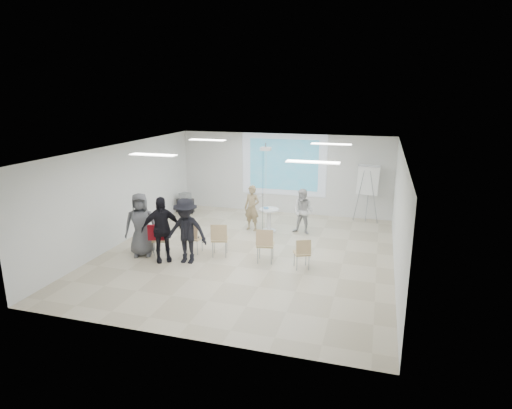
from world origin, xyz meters
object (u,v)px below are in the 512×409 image
(player_left, at_px, (252,205))
(chair_far_left, at_px, (147,236))
(player_right, at_px, (303,209))
(flipchart_easel, at_px, (368,181))
(av_cart, at_px, (185,204))
(audience_left, at_px, (161,225))
(chair_left_mid, at_px, (160,238))
(audience_mid, at_px, (186,227))
(chair_center, at_px, (219,237))
(chair_left_inner, at_px, (193,236))
(audience_outer, at_px, (141,221))
(chair_right_far, at_px, (302,251))
(chair_right_inner, at_px, (265,243))
(laptop, at_px, (195,237))
(pedestal_table, at_px, (269,219))

(player_left, distance_m, chair_far_left, 3.65)
(player_right, bearing_deg, flipchart_easel, 54.48)
(av_cart, bearing_deg, audience_left, -54.70)
(player_right, relative_size, chair_far_left, 1.97)
(player_left, distance_m, chair_left_mid, 3.47)
(chair_far_left, height_order, av_cart, chair_far_left)
(audience_mid, bearing_deg, chair_center, 40.25)
(chair_far_left, bearing_deg, audience_mid, -36.64)
(chair_center, bearing_deg, audience_mid, -152.53)
(player_left, height_order, audience_mid, audience_mid)
(player_right, relative_size, chair_left_inner, 1.89)
(flipchart_easel, distance_m, av_cart, 6.78)
(audience_outer, bearing_deg, audience_mid, -29.62)
(chair_right_far, xyz_separation_m, audience_left, (-3.77, -0.49, 0.54))
(audience_left, bearing_deg, chair_center, -7.39)
(flipchart_easel, bearing_deg, audience_left, -125.02)
(chair_right_inner, bearing_deg, chair_left_mid, 177.92)
(audience_left, bearing_deg, player_left, 29.39)
(chair_far_left, bearing_deg, chair_right_inner, -18.90)
(chair_right_far, distance_m, laptop, 3.21)
(chair_far_left, xyz_separation_m, chair_left_mid, (0.46, -0.10, 0.02))
(player_left, xyz_separation_m, chair_left_inner, (-0.99, -2.53, -0.35))
(flipchart_easel, bearing_deg, audience_mid, -121.41)
(chair_right_inner, bearing_deg, audience_outer, 179.21)
(chair_left_mid, xyz_separation_m, chair_right_inner, (2.98, 0.30, 0.06))
(audience_left, height_order, audience_outer, audience_left)
(chair_right_inner, height_order, flipchart_easel, flipchart_easel)
(pedestal_table, distance_m, laptop, 2.88)
(player_right, bearing_deg, av_cart, 176.57)
(chair_left_inner, xyz_separation_m, av_cart, (-2.05, 3.79, -0.15))
(player_left, bearing_deg, chair_center, -79.57)
(player_left, distance_m, flipchart_easel, 4.17)
(flipchart_easel, bearing_deg, chair_right_inner, -108.47)
(laptop, distance_m, audience_mid, 0.94)
(laptop, bearing_deg, chair_far_left, 17.81)
(pedestal_table, relative_size, flipchart_easel, 0.42)
(chair_right_inner, bearing_deg, chair_right_far, -16.25)
(audience_mid, bearing_deg, chair_left_mid, 162.29)
(pedestal_table, height_order, chair_center, chair_center)
(pedestal_table, xyz_separation_m, audience_left, (-2.15, -3.25, 0.59))
(chair_left_inner, xyz_separation_m, audience_mid, (0.12, -0.66, 0.50))
(player_right, xyz_separation_m, chair_right_inner, (-0.53, -2.73, -0.25))
(player_right, bearing_deg, laptop, -126.27)
(player_left, relative_size, chair_left_mid, 1.97)
(laptop, distance_m, av_cart, 4.23)
(chair_far_left, xyz_separation_m, laptop, (1.29, 0.39, -0.03))
(pedestal_table, height_order, audience_mid, audience_mid)
(pedestal_table, bearing_deg, flipchart_easel, 33.38)
(chair_far_left, bearing_deg, flipchart_easel, 16.93)
(pedestal_table, distance_m, audience_left, 3.94)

